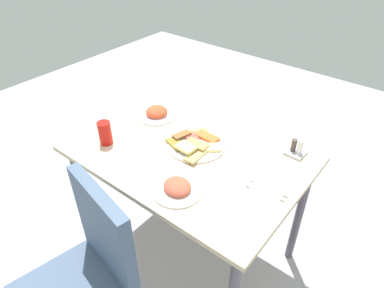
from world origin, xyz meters
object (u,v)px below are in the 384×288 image
(salad_plate_greens, at_px, (157,113))
(salad_plate_rice, at_px, (177,188))
(pide_platter, at_px, (196,144))
(fork, at_px, (269,188))
(soda_can, at_px, (105,133))
(condiment_caddy, at_px, (296,150))
(dining_chair, at_px, (87,272))
(dining_table, at_px, (189,165))
(paper_napkin, at_px, (267,191))
(spoon, at_px, (265,192))

(salad_plate_greens, xyz_separation_m, salad_plate_rice, (-0.49, 0.39, -0.00))
(pide_platter, xyz_separation_m, fork, (-0.44, 0.05, -0.01))
(soda_can, xyz_separation_m, condiment_caddy, (-0.79, -0.52, -0.04))
(fork, bearing_deg, soda_can, 13.47)
(dining_chair, bearing_deg, condiment_caddy, -113.88)
(soda_can, bearing_deg, salad_plate_greens, -92.86)
(dining_table, bearing_deg, condiment_caddy, -143.74)
(dining_table, bearing_deg, soda_can, 29.31)
(dining_table, height_order, condiment_caddy, condiment_caddy)
(pide_platter, distance_m, fork, 0.44)
(dining_chair, bearing_deg, dining_table, -90.78)
(paper_napkin, bearing_deg, fork, -90.00)
(paper_napkin, distance_m, condiment_caddy, 0.32)
(pide_platter, bearing_deg, salad_plate_rice, 114.36)
(pide_platter, bearing_deg, salad_plate_greens, -14.18)
(soda_can, xyz_separation_m, fork, (-0.81, -0.21, -0.06))
(dining_chair, relative_size, salad_plate_greens, 4.11)
(dining_table, height_order, dining_chair, dining_chair)
(fork, bearing_deg, salad_plate_greens, -11.31)
(dining_table, relative_size, pide_platter, 3.82)
(pide_platter, relative_size, condiment_caddy, 3.20)
(paper_napkin, bearing_deg, salad_plate_rice, 38.34)
(dining_table, xyz_separation_m, fork, (-0.44, -0.01, 0.09))
(condiment_caddy, bearing_deg, fork, 93.36)
(fork, xyz_separation_m, spoon, (0.00, 0.04, 0.00))
(pide_platter, relative_size, paper_napkin, 2.10)
(salad_plate_rice, bearing_deg, paper_napkin, -141.66)
(dining_chair, xyz_separation_m, paper_napkin, (-0.45, -0.65, 0.24))
(salad_plate_greens, xyz_separation_m, spoon, (-0.79, 0.17, -0.01))
(dining_table, xyz_separation_m, paper_napkin, (-0.44, 0.01, 0.09))
(pide_platter, bearing_deg, paper_napkin, 171.29)
(salad_plate_greens, bearing_deg, dining_chair, 113.14)
(pide_platter, distance_m, salad_plate_greens, 0.37)
(soda_can, bearing_deg, fork, -165.15)
(dining_table, bearing_deg, paper_napkin, 178.45)
(dining_table, relative_size, salad_plate_rice, 5.13)
(paper_napkin, bearing_deg, dining_table, -1.55)
(pide_platter, bearing_deg, condiment_caddy, -148.92)
(pide_platter, height_order, spoon, pide_platter)
(salad_plate_rice, relative_size, soda_can, 1.80)
(pide_platter, bearing_deg, fork, 173.60)
(salad_plate_rice, bearing_deg, spoon, -143.84)
(paper_napkin, bearing_deg, dining_chair, 55.46)
(condiment_caddy, bearing_deg, salad_plate_rice, 63.15)
(dining_table, distance_m, paper_napkin, 0.45)
(salad_plate_greens, relative_size, condiment_caddy, 2.40)
(salad_plate_rice, bearing_deg, fork, -139.61)
(dining_chair, height_order, spoon, dining_chair)
(paper_napkin, relative_size, spoon, 0.82)
(salad_plate_rice, distance_m, fork, 0.39)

